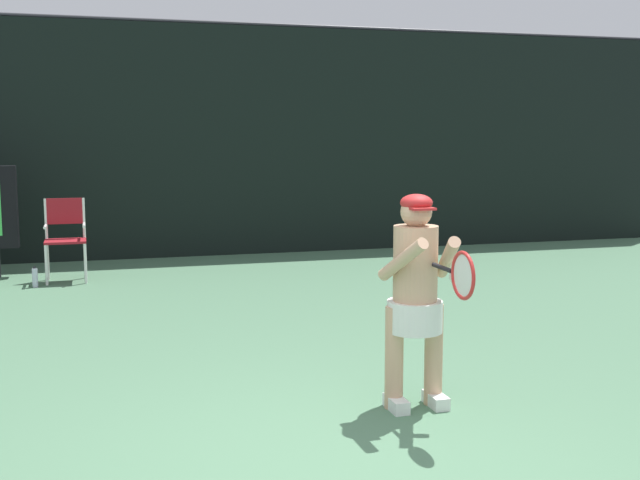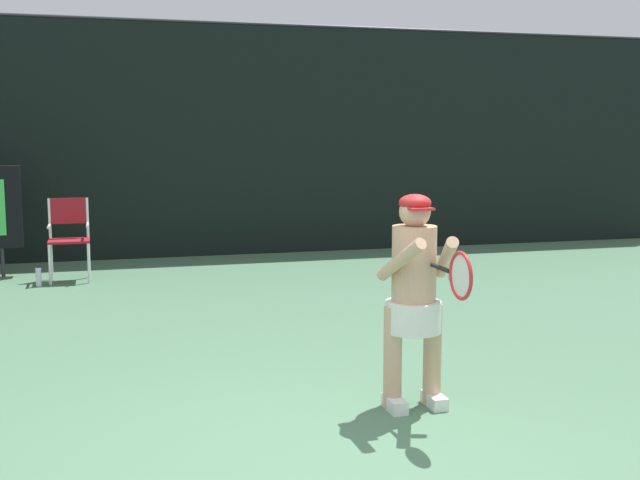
# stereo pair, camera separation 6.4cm
# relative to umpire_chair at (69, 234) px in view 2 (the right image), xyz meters

# --- Properties ---
(backdrop_screen) EXTENTS (18.00, 0.12, 3.66)m
(backdrop_screen) POSITION_rel_umpire_chair_xyz_m (1.62, 1.73, 1.19)
(backdrop_screen) COLOR black
(backdrop_screen) RESTS_ON ground
(umpire_chair) EXTENTS (0.52, 0.44, 1.08)m
(umpire_chair) POSITION_rel_umpire_chair_xyz_m (0.00, 0.00, 0.00)
(umpire_chair) COLOR white
(umpire_chair) RESTS_ON ground
(water_bottle) EXTENTS (0.07, 0.07, 0.27)m
(water_bottle) POSITION_rel_umpire_chair_xyz_m (-0.38, -0.36, -0.50)
(water_bottle) COLOR silver
(water_bottle) RESTS_ON ground
(tennis_player) EXTENTS (0.53, 0.61, 1.51)m
(tennis_player) POSITION_rel_umpire_chair_xyz_m (2.47, -5.84, 0.21)
(tennis_player) COLOR white
(tennis_player) RESTS_ON ground
(tennis_racket) EXTENTS (0.03, 0.60, 0.31)m
(tennis_racket) POSITION_rel_umpire_chair_xyz_m (2.54, -6.39, 0.42)
(tennis_racket) COLOR black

